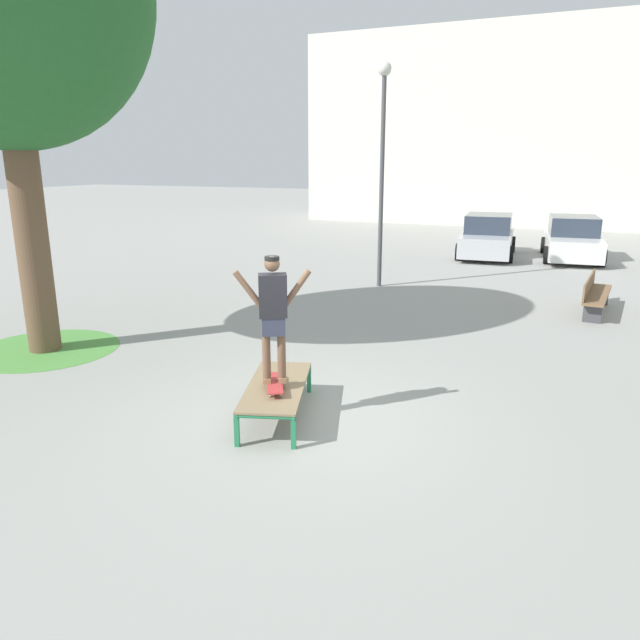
# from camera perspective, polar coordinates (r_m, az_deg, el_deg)

# --- Properties ---
(ground_plane) EXTENTS (120.00, 120.00, 0.00)m
(ground_plane) POSITION_cam_1_polar(r_m,az_deg,el_deg) (8.25, -1.80, -9.32)
(ground_plane) COLOR #999993
(building_facade) EXTENTS (30.07, 4.00, 10.02)m
(building_facade) POSITION_cam_1_polar(r_m,az_deg,el_deg) (34.22, 25.14, 16.47)
(building_facade) COLOR silver
(building_facade) RESTS_ON ground
(skate_box) EXTENTS (1.32, 2.04, 0.46)m
(skate_box) POSITION_cam_1_polar(r_m,az_deg,el_deg) (8.14, -4.21, -6.53)
(skate_box) COLOR #237A4C
(skate_box) RESTS_ON ground
(skateboard) EXTENTS (0.57, 0.79, 0.09)m
(skateboard) POSITION_cam_1_polar(r_m,az_deg,el_deg) (7.97, -4.38, -6.08)
(skateboard) COLOR #B23333
(skateboard) RESTS_ON skate_box
(skater) EXTENTS (0.91, 0.56, 1.69)m
(skater) POSITION_cam_1_polar(r_m,az_deg,el_deg) (7.66, -4.53, 0.87)
(skater) COLOR brown
(skater) RESTS_ON skateboard
(grass_patch_near_left) EXTENTS (2.64, 2.64, 0.01)m
(grass_patch_near_left) POSITION_cam_1_polar(r_m,az_deg,el_deg) (12.19, -24.84, -2.55)
(grass_patch_near_left) COLOR #519342
(grass_patch_near_left) RESTS_ON ground
(car_silver) EXTENTS (2.16, 4.32, 1.50)m
(car_silver) POSITION_cam_1_polar(r_m,az_deg,el_deg) (22.62, 15.79, 7.68)
(car_silver) COLOR #B7BABF
(car_silver) RESTS_ON ground
(car_white) EXTENTS (2.21, 4.34, 1.50)m
(car_white) POSITION_cam_1_polar(r_m,az_deg,el_deg) (22.87, 23.07, 7.12)
(car_white) COLOR silver
(car_white) RESTS_ON ground
(park_bench) EXTENTS (0.67, 2.43, 0.83)m
(park_bench) POSITION_cam_1_polar(r_m,az_deg,el_deg) (14.99, 24.90, 2.31)
(park_bench) COLOR brown
(park_bench) RESTS_ON ground
(light_post) EXTENTS (0.36, 0.36, 5.83)m
(light_post) POSITION_cam_1_polar(r_m,az_deg,el_deg) (16.35, 6.04, 16.51)
(light_post) COLOR #4C4C51
(light_post) RESTS_ON ground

